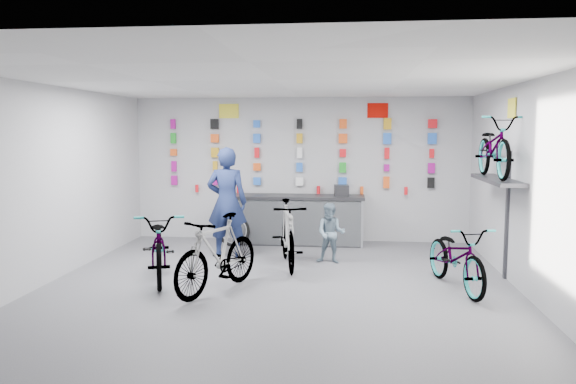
# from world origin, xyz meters

# --- Properties ---
(floor) EXTENTS (8.00, 8.00, 0.00)m
(floor) POSITION_xyz_m (0.00, 0.00, 0.00)
(floor) COLOR #4E4E52
(floor) RESTS_ON ground
(ceiling) EXTENTS (8.00, 8.00, 0.00)m
(ceiling) POSITION_xyz_m (0.00, 0.00, 3.00)
(ceiling) COLOR white
(ceiling) RESTS_ON wall_back
(wall_back) EXTENTS (7.00, 0.00, 7.00)m
(wall_back) POSITION_xyz_m (0.00, 4.00, 1.50)
(wall_back) COLOR #B4B4B7
(wall_back) RESTS_ON floor
(wall_front) EXTENTS (7.00, 0.00, 7.00)m
(wall_front) POSITION_xyz_m (0.00, -4.00, 1.50)
(wall_front) COLOR #B4B4B7
(wall_front) RESTS_ON floor
(wall_left) EXTENTS (0.00, 8.00, 8.00)m
(wall_left) POSITION_xyz_m (-3.50, 0.00, 1.50)
(wall_left) COLOR #B4B4B7
(wall_left) RESTS_ON floor
(wall_right) EXTENTS (0.00, 8.00, 8.00)m
(wall_right) POSITION_xyz_m (3.50, 0.00, 1.50)
(wall_right) COLOR #B4B4B7
(wall_right) RESTS_ON floor
(counter) EXTENTS (2.70, 0.66, 1.00)m
(counter) POSITION_xyz_m (0.00, 3.54, 0.49)
(counter) COLOR black
(counter) RESTS_ON floor
(merch_wall) EXTENTS (5.56, 0.08, 1.57)m
(merch_wall) POSITION_xyz_m (0.13, 3.93, 1.82)
(merch_wall) COLOR #A30E82
(merch_wall) RESTS_ON wall_back
(wall_bracket) EXTENTS (0.39, 1.90, 2.00)m
(wall_bracket) POSITION_xyz_m (3.33, 1.20, 1.46)
(wall_bracket) COLOR #333338
(wall_bracket) RESTS_ON wall_right
(sign_left) EXTENTS (0.42, 0.02, 0.30)m
(sign_left) POSITION_xyz_m (-1.50, 3.98, 2.72)
(sign_left) COLOR yellow
(sign_left) RESTS_ON wall_back
(sign_right) EXTENTS (0.42, 0.02, 0.30)m
(sign_right) POSITION_xyz_m (1.60, 3.98, 2.72)
(sign_right) COLOR #C60C03
(sign_right) RESTS_ON wall_back
(sign_side) EXTENTS (0.02, 0.40, 0.30)m
(sign_side) POSITION_xyz_m (3.48, 1.20, 2.65)
(sign_side) COLOR yellow
(sign_side) RESTS_ON wall_right
(bike_left) EXTENTS (1.36, 2.18, 1.08)m
(bike_left) POSITION_xyz_m (-1.88, 0.58, 0.54)
(bike_left) COLOR gray
(bike_left) RESTS_ON floor
(bike_center) EXTENTS (1.25, 1.90, 1.11)m
(bike_center) POSITION_xyz_m (-0.83, -0.00, 0.56)
(bike_center) COLOR gray
(bike_center) RESTS_ON floor
(bike_right) EXTENTS (1.07, 1.95, 0.97)m
(bike_right) POSITION_xyz_m (2.60, 0.50, 0.49)
(bike_right) COLOR gray
(bike_right) RESTS_ON floor
(bike_service) EXTENTS (0.90, 1.96, 1.13)m
(bike_service) POSITION_xyz_m (0.01, 1.57, 0.57)
(bike_service) COLOR gray
(bike_service) RESTS_ON floor
(bike_wall) EXTENTS (0.63, 1.80, 0.95)m
(bike_wall) POSITION_xyz_m (3.25, 1.20, 2.05)
(bike_wall) COLOR gray
(bike_wall) RESTS_ON wall_bracket
(clerk) EXTENTS (0.75, 0.50, 2.02)m
(clerk) POSITION_xyz_m (-1.18, 2.26, 1.01)
(clerk) COLOR #19244E
(clerk) RESTS_ON floor
(customer) EXTENTS (0.56, 0.46, 1.05)m
(customer) POSITION_xyz_m (0.73, 1.94, 0.53)
(customer) COLOR slate
(customer) RESTS_ON floor
(spare_wheel) EXTENTS (0.67, 0.32, 0.64)m
(spare_wheel) POSITION_xyz_m (-1.25, 3.17, 0.31)
(spare_wheel) COLOR black
(spare_wheel) RESTS_ON floor
(register) EXTENTS (0.31, 0.33, 0.22)m
(register) POSITION_xyz_m (0.88, 3.55, 1.11)
(register) COLOR black
(register) RESTS_ON counter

